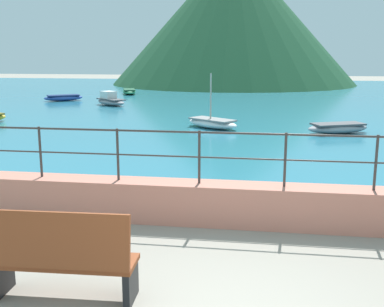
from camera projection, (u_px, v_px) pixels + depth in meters
The scene contains 10 objects.
promenade_wall at pixel (241, 205), 7.97m from camera, with size 20.00×0.56×0.70m, color tan.
railing at pixel (242, 149), 7.77m from camera, with size 18.44×0.04×0.90m.
lake_water at pixel (259, 99), 29.93m from camera, with size 64.00×44.32×0.06m, color teal.
hill_main at pixel (234, 16), 44.11m from camera, with size 22.85×22.85×12.57m, color #1E4C2D.
bench_main at pixel (61, 257), 5.43m from camera, with size 1.72×0.62×1.13m.
boat_0 at pixel (63, 98), 28.49m from camera, with size 2.41×2.03×0.36m.
boat_1 at pixel (129, 91), 33.15m from camera, with size 1.59×2.47×0.36m.
boat_3 at pixel (111, 100), 26.05m from camera, with size 2.34×2.17×0.76m.
boat_4 at pixel (212, 123), 18.04m from camera, with size 2.39×2.09×2.07m.
boat_6 at pixel (338, 128), 16.86m from camera, with size 2.47×1.73×0.36m.
Camera 1 is at (0.34, -4.45, 2.84)m, focal length 44.22 mm.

